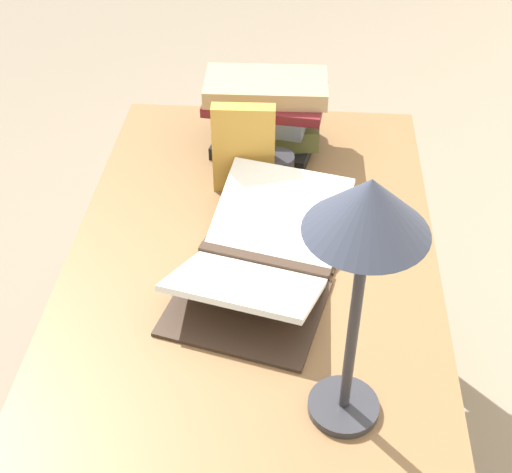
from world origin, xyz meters
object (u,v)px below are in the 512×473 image
book_stack_tall (264,114)px  coffee_mug (278,170)px  book_standing_upright (244,149)px  open_book (264,254)px  reading_lamp (366,231)px

book_stack_tall → coffee_mug: (0.16, 0.04, -0.06)m
book_standing_upright → coffee_mug: bearing=102.9°
open_book → reading_lamp: 0.54m
coffee_mug → book_stack_tall: bearing=-164.4°
open_book → book_stack_tall: bearing=-162.5°
open_book → coffee_mug: 0.30m
book_stack_tall → open_book: bearing=3.9°
open_book → coffee_mug: (-0.30, 0.01, 0.01)m
reading_lamp → open_book: bearing=-155.7°
book_stack_tall → reading_lamp: (0.81, 0.19, 0.30)m
book_stack_tall → book_standing_upright: (0.18, -0.03, 0.01)m
book_stack_tall → book_standing_upright: bearing=-10.8°
open_book → book_stack_tall: (-0.46, -0.03, 0.07)m
reading_lamp → book_standing_upright: bearing=-160.2°
open_book → reading_lamp: size_ratio=1.18×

